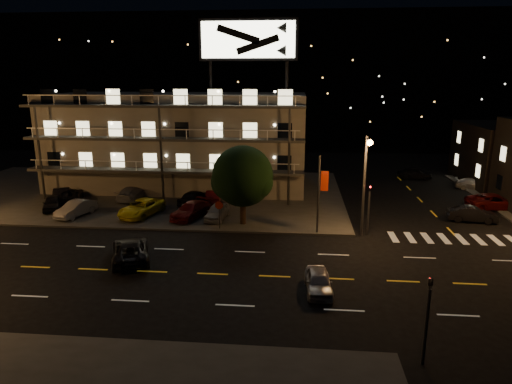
# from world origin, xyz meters

# --- Properties ---
(ground) EXTENTS (140.00, 140.00, 0.00)m
(ground) POSITION_xyz_m (0.00, 0.00, 0.00)
(ground) COLOR black
(ground) RESTS_ON ground
(curb_nw) EXTENTS (44.00, 24.00, 0.15)m
(curb_nw) POSITION_xyz_m (-14.00, 20.00, 0.07)
(curb_nw) COLOR #343432
(curb_nw) RESTS_ON ground
(motel) EXTENTS (28.00, 13.80, 18.10)m
(motel) POSITION_xyz_m (-9.94, 23.88, 5.34)
(motel) COLOR gray
(motel) RESTS_ON ground
(hill_backdrop) EXTENTS (120.00, 25.00, 24.00)m
(hill_backdrop) POSITION_xyz_m (-5.94, 68.78, 11.55)
(hill_backdrop) COLOR black
(hill_backdrop) RESTS_ON ground
(streetlight_nc) EXTENTS (0.44, 1.92, 8.00)m
(streetlight_nc) POSITION_xyz_m (8.50, 7.94, 4.96)
(streetlight_nc) COLOR #2D2D30
(streetlight_nc) RESTS_ON ground
(signal_nw) EXTENTS (0.20, 0.27, 4.60)m
(signal_nw) POSITION_xyz_m (9.00, 8.50, 2.57)
(signal_nw) COLOR #2D2D30
(signal_nw) RESTS_ON ground
(signal_sw) EXTENTS (0.20, 0.27, 4.60)m
(signal_sw) POSITION_xyz_m (9.00, -8.50, 2.57)
(signal_sw) COLOR #2D2D30
(signal_sw) RESTS_ON ground
(banner_north) EXTENTS (0.83, 0.16, 6.40)m
(banner_north) POSITION_xyz_m (5.09, 8.40, 3.43)
(banner_north) COLOR #2D2D30
(banner_north) RESTS_ON ground
(stop_sign) EXTENTS (0.91, 0.11, 2.61)m
(stop_sign) POSITION_xyz_m (-3.00, 8.57, 1.71)
(stop_sign) COLOR #2D2D30
(stop_sign) RESTS_ON ground
(tree) EXTENTS (5.34, 5.14, 6.72)m
(tree) POSITION_xyz_m (-1.27, 10.05, 4.14)
(tree) COLOR black
(tree) RESTS_ON curb_nw
(lot_car_0) EXTENTS (2.92, 4.14, 1.31)m
(lot_car_0) POSITION_xyz_m (-19.61, 12.62, 0.80)
(lot_car_0) COLOR black
(lot_car_0) RESTS_ON curb_nw
(lot_car_1) EXTENTS (2.54, 4.40, 1.37)m
(lot_car_1) POSITION_xyz_m (-16.46, 10.87, 0.84)
(lot_car_1) COLOR #97979C
(lot_car_1) RESTS_ON curb_nw
(lot_car_2) EXTENTS (3.56, 5.55, 1.42)m
(lot_car_2) POSITION_xyz_m (-10.64, 11.59, 0.86)
(lot_car_2) COLOR yellow
(lot_car_2) RESTS_ON curb_nw
(lot_car_3) EXTENTS (3.49, 5.13, 1.38)m
(lot_car_3) POSITION_xyz_m (-6.02, 11.32, 0.84)
(lot_car_3) COLOR #5D0D0D
(lot_car_3) RESTS_ON curb_nw
(lot_car_4) EXTENTS (1.95, 3.99, 1.31)m
(lot_car_4) POSITION_xyz_m (-3.66, 11.15, 0.80)
(lot_car_4) COLOR #97979C
(lot_car_4) RESTS_ON curb_nw
(lot_car_5) EXTENTS (3.12, 4.54, 1.42)m
(lot_car_5) POSITION_xyz_m (-20.23, 15.63, 0.86)
(lot_car_5) COLOR black
(lot_car_5) RESTS_ON curb_nw
(lot_car_6) EXTENTS (3.65, 5.19, 1.32)m
(lot_car_6) POSITION_xyz_m (-19.32, 15.45, 0.81)
(lot_car_6) COLOR black
(lot_car_6) RESTS_ON curb_nw
(lot_car_7) EXTENTS (2.05, 4.68, 1.34)m
(lot_car_7) POSITION_xyz_m (-13.47, 16.80, 0.82)
(lot_car_7) COLOR #97979C
(lot_car_7) RESTS_ON curb_nw
(lot_car_8) EXTENTS (3.13, 4.76, 1.51)m
(lot_car_8) POSITION_xyz_m (-6.54, 15.44, 0.90)
(lot_car_8) COLOR black
(lot_car_8) RESTS_ON curb_nw
(lot_car_9) EXTENTS (1.87, 4.07, 1.29)m
(lot_car_9) POSITION_xyz_m (-4.94, 16.41, 0.80)
(lot_car_9) COLOR #5D0D0D
(lot_car_9) RESTS_ON curb_nw
(side_car_0) EXTENTS (4.26, 1.96, 1.35)m
(side_car_0) POSITION_xyz_m (18.63, 12.88, 0.68)
(side_car_0) COLOR black
(side_car_0) RESTS_ON ground
(side_car_1) EXTENTS (5.49, 2.94, 1.47)m
(side_car_1) POSITION_xyz_m (22.28, 17.18, 0.73)
(side_car_1) COLOR #5D0D0D
(side_car_1) RESTS_ON ground
(side_car_2) EXTENTS (4.54, 2.75, 1.23)m
(side_car_2) POSITION_xyz_m (23.25, 25.04, 0.61)
(side_car_2) COLOR #97979C
(side_car_2) RESTS_ON ground
(side_car_3) EXTENTS (4.14, 1.79, 1.39)m
(side_car_3) POSITION_xyz_m (17.83, 30.06, 0.70)
(side_car_3) COLOR black
(side_car_3) RESTS_ON ground
(road_car_east) EXTENTS (1.70, 3.79, 1.27)m
(road_car_east) POSITION_xyz_m (4.68, -1.84, 0.63)
(road_car_east) COLOR #97979C
(road_car_east) RESTS_ON ground
(road_car_west) EXTENTS (4.05, 5.68, 1.44)m
(road_car_west) POSITION_xyz_m (-8.05, 1.77, 0.72)
(road_car_west) COLOR black
(road_car_west) RESTS_ON ground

